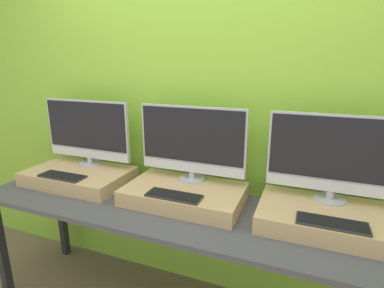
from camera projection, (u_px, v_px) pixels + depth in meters
wall_back at (203, 111)px, 1.96m from camera, size 8.00×0.04×2.60m
workbench at (179, 218)px, 1.75m from camera, size 2.52×0.66×0.79m
wooden_riser_left at (79, 176)px, 2.08m from camera, size 0.70×0.43×0.09m
monitor_left at (87, 131)px, 2.12m from camera, size 0.68×0.16×0.47m
keyboard_left at (62, 176)px, 1.94m from camera, size 0.31×0.12×0.01m
wooden_riser_center at (184, 194)px, 1.80m from camera, size 0.70×0.43×0.09m
monitor_center at (192, 142)px, 1.83m from camera, size 0.68×0.16×0.47m
keyboard_center at (174, 196)px, 1.65m from camera, size 0.31×0.12×0.01m
wooden_riser_right at (329, 219)px, 1.52m from camera, size 0.70×0.43×0.09m
monitor_right at (335, 156)px, 1.55m from camera, size 0.68×0.16×0.47m
keyboard_right at (332, 223)px, 1.37m from camera, size 0.31×0.12×0.01m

